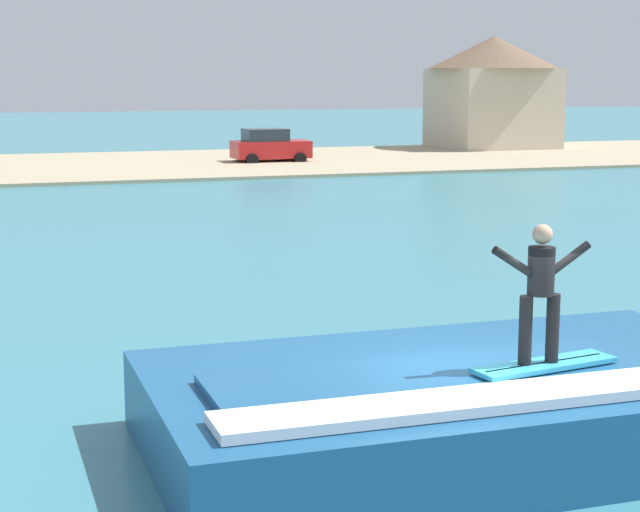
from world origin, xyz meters
TOP-DOWN VIEW (x-y plane):
  - ground_plane at (0.00, 0.00)m, footprint 260.00×260.00m
  - wave_crest at (0.07, 0.19)m, footprint 7.82×4.38m
  - surfboard at (0.78, -0.43)m, footprint 1.94×0.77m
  - surfer at (0.69, -0.43)m, footprint 1.30×0.32m
  - shoreline_bank at (0.00, 43.14)m, footprint 120.00×17.68m
  - car_far_shore at (9.42, 42.41)m, footprint 4.01×2.31m
  - house_gabled_white at (25.79, 48.72)m, footprint 8.21×8.21m

SIDE VIEW (x-z plane):
  - ground_plane at x=0.00m, z-range 0.00..0.00m
  - shoreline_bank at x=0.00m, z-range 0.00..0.15m
  - wave_crest at x=0.07m, z-range -0.03..1.10m
  - car_far_shore at x=9.42m, z-range 0.02..1.88m
  - surfboard at x=0.78m, z-range 1.13..1.19m
  - surfer at x=0.69m, z-range 1.29..2.97m
  - house_gabled_white at x=25.79m, z-range 0.34..7.41m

